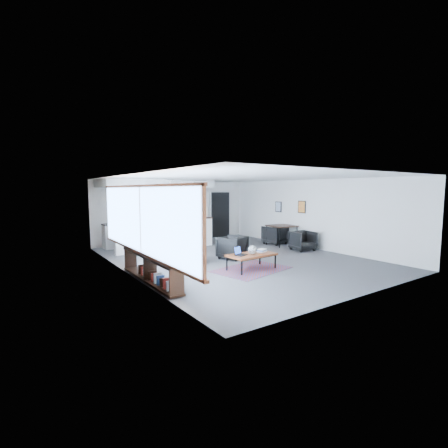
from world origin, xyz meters
TOP-DOWN VIEW (x-y plane):
  - room at (0.00, 0.00)m, footprint 7.02×9.02m
  - window at (-3.46, -0.90)m, footprint 0.10×5.95m
  - console at (-3.30, -1.05)m, footprint 0.35×3.00m
  - kitchenette at (-1.20, 3.71)m, footprint 4.20×1.96m
  - doorway at (2.30, 4.42)m, footprint 1.10×0.12m
  - track_light at (-0.59, 2.20)m, footprint 1.60×0.07m
  - wall_art_lower at (3.47, 0.40)m, footprint 0.03×0.38m
  - wall_art_upper at (3.47, 1.70)m, footprint 0.03×0.34m
  - kilim_rug at (-0.52, -1.43)m, footprint 2.30×1.79m
  - coffee_table at (-0.52, -1.43)m, footprint 1.40×0.81m
  - laptop at (-0.89, -1.36)m, footprint 0.40×0.37m
  - ceramic_pot at (-0.51, -1.46)m, footprint 0.24×0.24m
  - book_stack at (-0.09, -1.36)m, footprint 0.35×0.31m
  - coaster at (-0.37, -1.64)m, footprint 0.10×0.10m
  - armchair_left at (-1.46, 0.22)m, footprint 0.85×0.82m
  - armchair_right at (-0.11, 0.06)m, footprint 1.02×1.00m
  - floor_lamp at (-0.44, 1.48)m, footprint 0.51×0.51m
  - dining_table at (3.00, 1.00)m, footprint 1.05×1.05m
  - dining_chair_near at (2.86, -0.25)m, footprint 0.75×0.71m
  - dining_chair_far at (3.00, 1.39)m, footprint 0.78×0.75m
  - microwave at (-0.70, 4.15)m, footprint 0.60×0.39m

SIDE VIEW (x-z plane):
  - kilim_rug at x=-0.52m, z-range 0.00..0.01m
  - console at x=-3.30m, z-range -0.07..0.73m
  - dining_chair_near at x=2.86m, z-range 0.00..0.67m
  - armchair_left at x=-1.46m, z-range 0.00..0.70m
  - dining_chair_far at x=3.00m, z-range 0.00..0.71m
  - armchair_right at x=-0.11m, z-range 0.00..0.81m
  - coffee_table at x=-0.52m, z-range 0.19..0.63m
  - coaster at x=-0.37m, z-range 0.44..0.45m
  - book_stack at x=-0.09m, z-range 0.44..0.53m
  - laptop at x=-0.89m, z-range 0.39..0.63m
  - ceramic_pot at x=-0.51m, z-range 0.44..0.68m
  - dining_table at x=3.00m, z-range 0.33..1.14m
  - doorway at x=2.30m, z-range 0.00..2.15m
  - microwave at x=-0.70m, z-range 0.93..1.31m
  - room at x=0.00m, z-range -0.01..2.61m
  - kitchenette at x=-1.20m, z-range 0.08..2.68m
  - floor_lamp at x=-0.44m, z-range 0.60..2.21m
  - window at x=-3.46m, z-range 0.63..2.29m
  - wall_art_upper at x=3.47m, z-range 1.28..1.72m
  - wall_art_lower at x=3.47m, z-range 1.31..1.79m
  - track_light at x=-0.59m, z-range 2.45..2.60m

